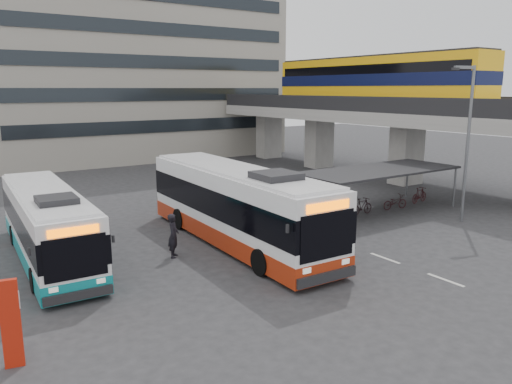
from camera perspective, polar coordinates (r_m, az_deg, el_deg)
ground at (r=22.70m, az=4.57°, el=-6.66°), size 120.00×120.00×0.00m
viaduct at (r=41.92m, az=12.90°, el=10.20°), size 8.00×32.00×9.68m
bike_shelter at (r=30.07m, az=13.72°, el=0.84°), size 10.00×4.00×2.54m
office_block at (r=56.54m, az=-14.29°, el=16.82°), size 30.00×15.00×25.00m
road_markings at (r=22.30m, az=14.53°, el=-7.34°), size 0.15×7.60×0.01m
bus_main at (r=23.22m, az=-2.24°, el=-1.63°), size 3.20×13.07×3.84m
bus_teal at (r=22.83m, az=-22.70°, el=-3.51°), size 2.88×11.05×3.24m
pedestrian at (r=21.78m, az=-9.42°, el=-4.93°), size 0.76×0.84×1.92m
lamp_post at (r=28.89m, az=22.95°, el=6.04°), size 1.44×0.51×8.32m
sign_totem_south at (r=14.70m, az=-26.23°, el=-13.22°), size 0.52×0.26×2.41m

